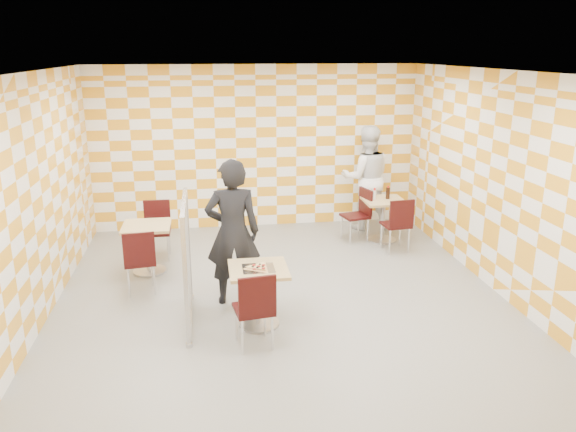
{
  "coord_description": "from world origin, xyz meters",
  "views": [
    {
      "loc": [
        -0.94,
        -6.78,
        3.26
      ],
      "look_at": [
        0.1,
        0.2,
        1.15
      ],
      "focal_mm": 35.0,
      "sensor_mm": 36.0,
      "label": 1
    }
  ],
  "objects_px": {
    "second_table": "(383,213)",
    "chair_empty_near": "(140,257)",
    "chair_main_front": "(255,305)",
    "chair_empty_far": "(157,225)",
    "main_table": "(259,287)",
    "partition": "(187,262)",
    "man_dark": "(233,232)",
    "man_white": "(366,178)",
    "soda_bottle": "(388,193)",
    "chair_second_side": "(360,210)",
    "sport_bottle": "(374,194)",
    "chair_second_front": "(398,221)",
    "empty_table": "(148,240)"
  },
  "relations": [
    {
      "from": "second_table",
      "to": "chair_second_side",
      "type": "relative_size",
      "value": 0.81
    },
    {
      "from": "main_table",
      "to": "chair_empty_far",
      "type": "distance_m",
      "value": 2.95
    },
    {
      "from": "chair_empty_far",
      "to": "partition",
      "type": "bearing_deg",
      "value": -77.17
    },
    {
      "from": "second_table",
      "to": "man_dark",
      "type": "bearing_deg",
      "value": -142.22
    },
    {
      "from": "sport_bottle",
      "to": "chair_empty_near",
      "type": "bearing_deg",
      "value": -155.44
    },
    {
      "from": "main_table",
      "to": "empty_table",
      "type": "xyz_separation_m",
      "value": [
        -1.48,
        1.95,
        0.0
      ]
    },
    {
      "from": "main_table",
      "to": "chair_main_front",
      "type": "relative_size",
      "value": 0.81
    },
    {
      "from": "second_table",
      "to": "chair_empty_near",
      "type": "relative_size",
      "value": 0.81
    },
    {
      "from": "chair_second_side",
      "to": "chair_main_front",
      "type": "bearing_deg",
      "value": -121.68
    },
    {
      "from": "chair_main_front",
      "to": "chair_empty_far",
      "type": "bearing_deg",
      "value": 112.07
    },
    {
      "from": "chair_empty_far",
      "to": "chair_empty_near",
      "type": "bearing_deg",
      "value": -94.98
    },
    {
      "from": "partition",
      "to": "man_white",
      "type": "distance_m",
      "value": 4.65
    },
    {
      "from": "chair_main_front",
      "to": "chair_second_side",
      "type": "distance_m",
      "value": 4.11
    },
    {
      "from": "chair_second_side",
      "to": "chair_second_front",
      "type": "bearing_deg",
      "value": -56.99
    },
    {
      "from": "chair_empty_near",
      "to": "main_table",
      "type": "bearing_deg",
      "value": -36.93
    },
    {
      "from": "chair_main_front",
      "to": "soda_bottle",
      "type": "height_order",
      "value": "soda_bottle"
    },
    {
      "from": "chair_second_side",
      "to": "second_table",
      "type": "bearing_deg",
      "value": -12.94
    },
    {
      "from": "sport_bottle",
      "to": "soda_bottle",
      "type": "relative_size",
      "value": 0.87
    },
    {
      "from": "second_table",
      "to": "man_white",
      "type": "xyz_separation_m",
      "value": [
        -0.1,
        0.77,
        0.46
      ]
    },
    {
      "from": "man_dark",
      "to": "main_table",
      "type": "bearing_deg",
      "value": 110.61
    },
    {
      "from": "second_table",
      "to": "man_dark",
      "type": "relative_size",
      "value": 0.39
    },
    {
      "from": "man_dark",
      "to": "soda_bottle",
      "type": "xyz_separation_m",
      "value": [
        2.8,
        2.15,
        -0.12
      ]
    },
    {
      "from": "chair_main_front",
      "to": "partition",
      "type": "distance_m",
      "value": 1.13
    },
    {
      "from": "man_white",
      "to": "soda_bottle",
      "type": "height_order",
      "value": "man_white"
    },
    {
      "from": "man_white",
      "to": "partition",
      "type": "bearing_deg",
      "value": 51.57
    },
    {
      "from": "chair_empty_near",
      "to": "man_dark",
      "type": "distance_m",
      "value": 1.39
    },
    {
      "from": "chair_second_side",
      "to": "partition",
      "type": "distance_m",
      "value": 3.97
    },
    {
      "from": "chair_main_front",
      "to": "chair_empty_near",
      "type": "relative_size",
      "value": 1.0
    },
    {
      "from": "main_table",
      "to": "chair_empty_near",
      "type": "bearing_deg",
      "value": 143.07
    },
    {
      "from": "chair_empty_near",
      "to": "sport_bottle",
      "type": "xyz_separation_m",
      "value": [
        3.82,
        1.74,
        0.29
      ]
    },
    {
      "from": "chair_main_front",
      "to": "chair_empty_far",
      "type": "distance_m",
      "value": 3.44
    },
    {
      "from": "chair_second_side",
      "to": "man_white",
      "type": "distance_m",
      "value": 0.85
    },
    {
      "from": "chair_empty_far",
      "to": "man_dark",
      "type": "relative_size",
      "value": 0.48
    },
    {
      "from": "chair_empty_far",
      "to": "partition",
      "type": "height_order",
      "value": "partition"
    },
    {
      "from": "chair_empty_near",
      "to": "chair_empty_far",
      "type": "relative_size",
      "value": 1.0
    },
    {
      "from": "chair_main_front",
      "to": "empty_table",
      "type": "bearing_deg",
      "value": 118.79
    },
    {
      "from": "chair_main_front",
      "to": "chair_second_front",
      "type": "bearing_deg",
      "value": 46.88
    },
    {
      "from": "main_table",
      "to": "partition",
      "type": "relative_size",
      "value": 0.48
    },
    {
      "from": "chair_empty_near",
      "to": "soda_bottle",
      "type": "xyz_separation_m",
      "value": [
        4.06,
        1.74,
        0.31
      ]
    },
    {
      "from": "chair_main_front",
      "to": "chair_second_side",
      "type": "height_order",
      "value": "same"
    },
    {
      "from": "partition",
      "to": "soda_bottle",
      "type": "bearing_deg",
      "value": 37.93
    },
    {
      "from": "chair_second_front",
      "to": "empty_table",
      "type": "bearing_deg",
      "value": -176.15
    },
    {
      "from": "chair_second_front",
      "to": "chair_empty_near",
      "type": "xyz_separation_m",
      "value": [
        -4.04,
        -1.08,
        0.0
      ]
    },
    {
      "from": "chair_empty_far",
      "to": "partition",
      "type": "relative_size",
      "value": 0.6
    },
    {
      "from": "chair_second_side",
      "to": "man_dark",
      "type": "distance_m",
      "value": 3.23
    },
    {
      "from": "main_table",
      "to": "chair_second_side",
      "type": "bearing_deg",
      "value": 54.73
    },
    {
      "from": "chair_second_side",
      "to": "sport_bottle",
      "type": "distance_m",
      "value": 0.38
    },
    {
      "from": "chair_main_front",
      "to": "chair_empty_far",
      "type": "height_order",
      "value": "same"
    },
    {
      "from": "chair_second_side",
      "to": "chair_empty_near",
      "type": "height_order",
      "value": "same"
    },
    {
      "from": "man_dark",
      "to": "chair_empty_far",
      "type": "bearing_deg",
      "value": -58.37
    }
  ]
}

